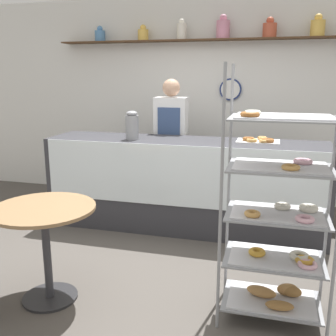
% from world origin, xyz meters
% --- Properties ---
extents(ground_plane, '(14.00, 14.00, 0.00)m').
position_xyz_m(ground_plane, '(0.00, 0.00, 0.00)').
color(ground_plane, '#4C4742').
extents(back_wall, '(10.00, 0.30, 2.70)m').
position_xyz_m(back_wall, '(0.00, 2.28, 1.37)').
color(back_wall, white).
rests_on(back_wall, ground_plane).
extents(display_counter, '(3.05, 0.68, 1.01)m').
position_xyz_m(display_counter, '(0.00, 1.07, 0.51)').
color(display_counter, '#333338').
rests_on(display_counter, ground_plane).
extents(pastry_rack, '(0.73, 0.47, 1.77)m').
position_xyz_m(pastry_rack, '(0.99, -0.42, 0.73)').
color(pastry_rack, gray).
rests_on(pastry_rack, ground_plane).
extents(person_worker, '(0.39, 0.23, 1.65)m').
position_xyz_m(person_worker, '(-0.28, 1.56, 0.91)').
color(person_worker, '#282833').
rests_on(person_worker, ground_plane).
extents(cafe_table, '(0.76, 0.76, 0.75)m').
position_xyz_m(cafe_table, '(-0.68, -0.63, 0.57)').
color(cafe_table, '#262628').
rests_on(cafe_table, ground_plane).
extents(coffee_carafe, '(0.14, 0.14, 0.31)m').
position_xyz_m(coffee_carafe, '(-0.56, 0.97, 1.16)').
color(coffee_carafe, gray).
rests_on(coffee_carafe, display_counter).
extents(donut_tray_counter, '(0.44, 0.30, 0.05)m').
position_xyz_m(donut_tray_counter, '(0.78, 1.14, 1.03)').
color(donut_tray_counter, white).
rests_on(donut_tray_counter, display_counter).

